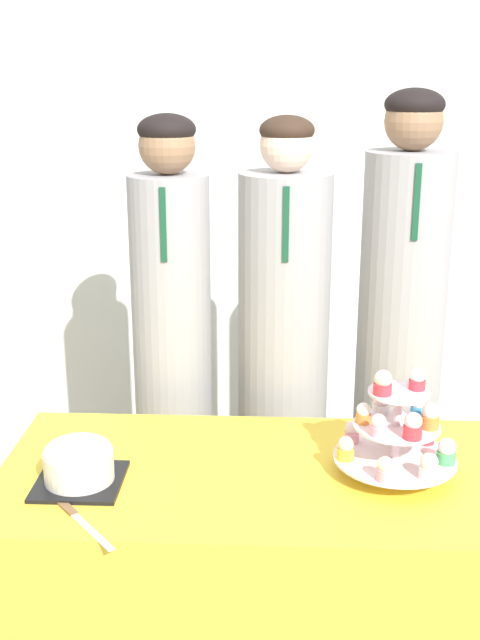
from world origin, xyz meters
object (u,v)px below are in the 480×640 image
(round_cake, at_px, (79,461))
(student_0, at_px, (173,367))
(student_2, at_px, (398,362))
(cupcake_stand, at_px, (399,432))
(student_1, at_px, (283,374))
(cake_knife, at_px, (76,516))

(round_cake, distance_m, student_0, 0.70)
(student_0, xyz_separation_m, student_2, (0.73, 0.00, 0.03))
(cupcake_stand, distance_m, student_0, 0.88)
(cupcake_stand, relative_size, student_1, 0.20)
(cupcake_stand, bearing_deg, student_0, 137.03)
(student_0, height_order, student_2, student_2)
(student_1, height_order, student_2, student_2)
(cupcake_stand, relative_size, student_0, 0.20)
(cake_knife, bearing_deg, round_cake, 150.07)
(student_0, distance_m, student_2, 0.73)
(cupcake_stand, height_order, student_2, student_2)
(student_0, bearing_deg, student_2, 0.00)
(student_0, bearing_deg, cupcake_stand, -42.97)
(cupcake_stand, relative_size, student_2, 0.19)
(student_1, relative_size, student_2, 0.95)
(round_cake, bearing_deg, student_2, 37.93)
(student_1, bearing_deg, round_cake, -126.50)
(cake_knife, distance_m, student_2, 1.19)
(cake_knife, xyz_separation_m, student_0, (0.12, 0.84, 0.05))
(student_1, bearing_deg, cake_knife, -119.60)
(cake_knife, distance_m, student_1, 0.96)
(cupcake_stand, xyz_separation_m, student_1, (-0.28, 0.60, -0.09))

